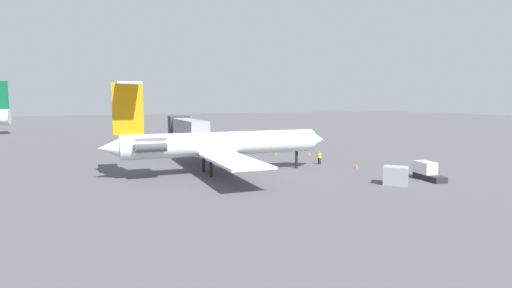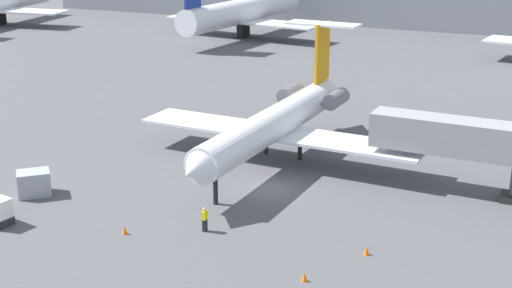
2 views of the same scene
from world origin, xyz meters
The scene contains 9 objects.
ground_plane centered at (0.00, 0.00, -0.05)m, with size 400.00×400.00×0.10m, color #4C4C51.
regional_jet centered at (-1.92, 6.18, 3.58)m, with size 25.08×27.51×10.43m.
jet_bridge centered at (15.11, 5.15, 4.26)m, with size 15.30×3.45×5.95m.
ground_crew_marshaller centered at (-0.95, -8.73, 0.86)m, with size 0.26×0.40×1.69m.
baggage_tug_lead centered at (-14.87, -13.45, 0.84)m, with size 4.18×2.09×1.90m.
cargo_container_uld centered at (-15.60, -8.32, 0.93)m, with size 2.98×2.95×1.86m.
traffic_cone_near centered at (-5.55, -11.29, 0.28)m, with size 0.36×0.36×0.55m.
traffic_cone_mid centered at (7.43, -12.32, 0.28)m, with size 0.36×0.36×0.55m.
traffic_cone_far centered at (9.78, -7.64, 0.28)m, with size 0.36×0.36×0.55m.
Camera 1 is at (-47.52, 22.02, 8.64)m, focal length 29.10 mm.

